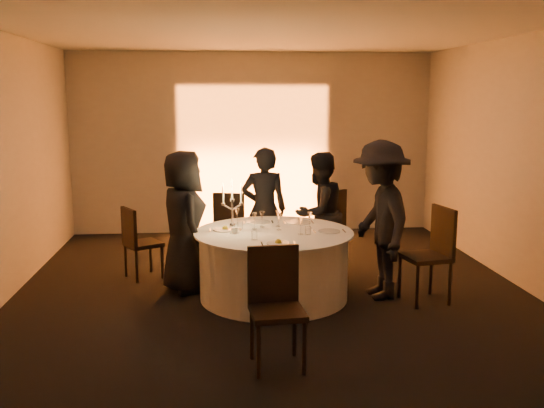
{
  "coord_description": "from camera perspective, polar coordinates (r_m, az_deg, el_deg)",
  "views": [
    {
      "loc": [
        -0.66,
        -6.63,
        2.27
      ],
      "look_at": [
        0.0,
        0.2,
        1.05
      ],
      "focal_mm": 40.0,
      "sensor_mm": 36.0,
      "label": 1
    }
  ],
  "objects": [
    {
      "name": "chair_right",
      "position": [
        6.98,
        14.89,
        -4.06
      ],
      "size": [
        0.54,
        0.54,
        1.07
      ],
      "rotation": [
        0.0,
        0.0,
        -1.39
      ],
      "color": "black",
      "rests_on": "floor"
    },
    {
      "name": "plate_right",
      "position": [
        6.85,
        5.4,
        -2.56
      ],
      "size": [
        0.36,
        0.24,
        0.01
      ],
      "color": "white",
      "rests_on": "banquet_table"
    },
    {
      "name": "guest_right",
      "position": [
        6.94,
        10.16,
        -1.47
      ],
      "size": [
        0.75,
        1.2,
        1.8
      ],
      "primitive_type": "imported",
      "rotation": [
        0.0,
        0.0,
        -1.5
      ],
      "color": "black",
      "rests_on": "floor"
    },
    {
      "name": "tumbler_b",
      "position": [
        6.44,
        -1.67,
        -2.99
      ],
      "size": [
        0.07,
        0.07,
        0.09
      ],
      "primitive_type": "cylinder",
      "color": "silver",
      "rests_on": "banquet_table"
    },
    {
      "name": "coffee_cup",
      "position": [
        6.75,
        -3.55,
        -2.52
      ],
      "size": [
        0.11,
        0.11,
        0.07
      ],
      "color": "white",
      "rests_on": "banquet_table"
    },
    {
      "name": "guest_back_right",
      "position": [
        7.81,
        4.45,
        -0.88
      ],
      "size": [
        0.97,
        0.94,
        1.58
      ],
      "primitive_type": "imported",
      "rotation": [
        0.0,
        0.0,
        -2.51
      ],
      "color": "black",
      "rests_on": "floor"
    },
    {
      "name": "floor",
      "position": [
        7.04,
        0.16,
        -8.73
      ],
      "size": [
        7.0,
        7.0,
        0.0
      ],
      "primitive_type": "plane",
      "color": "black",
      "rests_on": "ground"
    },
    {
      "name": "chair_left",
      "position": [
        7.77,
        -12.55,
        -3.24
      ],
      "size": [
        0.55,
        0.55,
        0.91
      ],
      "rotation": [
        0.0,
        0.0,
        2.1
      ],
      "color": "black",
      "rests_on": "floor"
    },
    {
      "name": "chair_back_left",
      "position": [
        8.38,
        -3.91,
        -1.74
      ],
      "size": [
        0.52,
        0.52,
        0.99
      ],
      "rotation": [
        0.0,
        0.0,
        2.89
      ],
      "color": "black",
      "rests_on": "floor"
    },
    {
      "name": "tumbler_c",
      "position": [
        6.69,
        3.41,
        -2.5
      ],
      "size": [
        0.07,
        0.07,
        0.09
      ],
      "primitive_type": "cylinder",
      "color": "silver",
      "rests_on": "banquet_table"
    },
    {
      "name": "chair_back_right",
      "position": [
        8.2,
        5.18,
        -1.77
      ],
      "size": [
        0.63,
        0.63,
        1.04
      ],
      "rotation": [
        0.0,
        0.0,
        -2.6
      ],
      "color": "black",
      "rests_on": "floor"
    },
    {
      "name": "ceiling",
      "position": [
        6.7,
        0.17,
        16.33
      ],
      "size": [
        7.0,
        7.0,
        0.0
      ],
      "primitive_type": "plane",
      "rotation": [
        3.14,
        0.0,
        0.0
      ],
      "color": "silver",
      "rests_on": "wall_back"
    },
    {
      "name": "guest_back_left",
      "position": [
        7.9,
        -0.75,
        -0.52
      ],
      "size": [
        0.6,
        0.4,
        1.63
      ],
      "primitive_type": "imported",
      "rotation": [
        0.0,
        0.0,
        3.13
      ],
      "color": "black",
      "rests_on": "floor"
    },
    {
      "name": "plate_back_right",
      "position": [
        7.3,
        2.5,
        -1.73
      ],
      "size": [
        0.35,
        0.3,
        0.01
      ],
      "color": "white",
      "rests_on": "banquet_table"
    },
    {
      "name": "wall_front",
      "position": [
        3.29,
        6.2,
        -3.5
      ],
      "size": [
        7.0,
        0.0,
        7.0
      ],
      "primitive_type": "plane",
      "rotation": [
        -1.57,
        0.0,
        0.0
      ],
      "color": "#AAA49D",
      "rests_on": "floor"
    },
    {
      "name": "wine_glass_e",
      "position": [
        7.07,
        0.57,
        -1.04
      ],
      "size": [
        0.07,
        0.07,
        0.19
      ],
      "color": "silver",
      "rests_on": "banquet_table"
    },
    {
      "name": "wine_glass_g",
      "position": [
        6.87,
        0.67,
        -1.35
      ],
      "size": [
        0.07,
        0.07,
        0.19
      ],
      "color": "silver",
      "rests_on": "banquet_table"
    },
    {
      "name": "wine_glass_c",
      "position": [
        6.93,
        -1.67,
        -1.26
      ],
      "size": [
        0.07,
        0.07,
        0.19
      ],
      "color": "silver",
      "rests_on": "banquet_table"
    },
    {
      "name": "plate_back_left",
      "position": [
        7.31,
        -1.3,
        -1.71
      ],
      "size": [
        0.36,
        0.29,
        0.01
      ],
      "color": "white",
      "rests_on": "banquet_table"
    },
    {
      "name": "wine_glass_a",
      "position": [
        6.67,
        2.71,
        -1.72
      ],
      "size": [
        0.07,
        0.07,
        0.19
      ],
      "color": "silver",
      "rests_on": "banquet_table"
    },
    {
      "name": "uplighter_fixture",
      "position": [
        10.1,
        -1.63,
        -2.62
      ],
      "size": [
        0.25,
        0.12,
        0.1
      ],
      "primitive_type": "cube",
      "color": "black",
      "rests_on": "floor"
    },
    {
      "name": "candelabra",
      "position": [
        6.83,
        -3.76,
        -0.84
      ],
      "size": [
        0.25,
        0.12,
        0.6
      ],
      "color": "white",
      "rests_on": "banquet_table"
    },
    {
      "name": "wine_glass_b",
      "position": [
        7.2,
        -3.3,
        -0.84
      ],
      "size": [
        0.07,
        0.07,
        0.19
      ],
      "color": "silver",
      "rests_on": "banquet_table"
    },
    {
      "name": "wall_back",
      "position": [
        10.18,
        -1.79,
        5.73
      ],
      "size": [
        7.0,
        0.0,
        7.0
      ],
      "primitive_type": "plane",
      "rotation": [
        1.57,
        0.0,
        0.0
      ],
      "color": "#AAA49D",
      "rests_on": "floor"
    },
    {
      "name": "banquet_table",
      "position": [
        6.93,
        0.16,
        -5.72
      ],
      "size": [
        1.8,
        1.8,
        0.77
      ],
      "color": "black",
      "rests_on": "floor"
    },
    {
      "name": "guest_left",
      "position": [
        7.13,
        -8.33,
        -1.66
      ],
      "size": [
        0.76,
        0.94,
        1.66
      ],
      "primitive_type": "imported",
      "rotation": [
        0.0,
        0.0,
        1.9
      ],
      "color": "black",
      "rests_on": "floor"
    },
    {
      "name": "wine_glass_d",
      "position": [
        7.02,
        -0.95,
        -1.11
      ],
      "size": [
        0.07,
        0.07,
        0.19
      ],
      "color": "silver",
      "rests_on": "banquet_table"
    },
    {
      "name": "wall_right",
      "position": [
        7.61,
        23.3,
        3.45
      ],
      "size": [
        0.0,
        7.0,
        7.0
      ],
      "primitive_type": "plane",
      "rotation": [
        1.57,
        0.0,
        -1.57
      ],
      "color": "#AAA49D",
      "rests_on": "floor"
    },
    {
      "name": "tumbler_a",
      "position": [
        6.95,
        -3.02,
        -2.02
      ],
      "size": [
        0.07,
        0.07,
        0.09
      ],
      "primitive_type": "cylinder",
      "color": "silver",
      "rests_on": "banquet_table"
    },
    {
      "name": "plate_left",
      "position": [
        6.92,
        -4.42,
        -2.33
      ],
      "size": [
        0.36,
        0.28,
        0.08
      ],
      "color": "white",
      "rests_on": "banquet_table"
    },
    {
      "name": "wine_glass_f",
      "position": [
        6.98,
        3.58,
        -1.2
      ],
      "size": [
        0.07,
        0.07,
        0.19
      ],
      "color": "silver",
      "rests_on": "banquet_table"
    },
    {
      "name": "plate_front",
      "position": [
        6.25,
        0.6,
        -3.62
      ],
      "size": [
        0.36,
        0.24,
        0.08
      ],
      "color": "white",
      "rests_on": "banquet_table"
    },
    {
      "name": "chair_front",
      "position": [
        5.21,
        0.34,
        -8.94
      ],
      "size": [
        0.48,
        0.48,
        1.01
      ],
      "rotation": [
        0.0,
        0.0,
        0.08
      ],
      "color": "black",
      "rests_on": "floor"
    }
  ]
}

